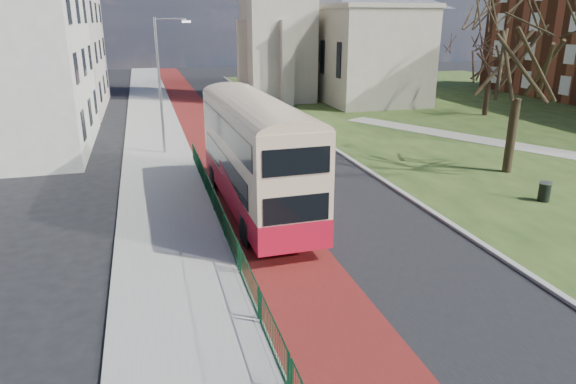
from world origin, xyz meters
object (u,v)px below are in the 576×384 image
object	(u,v)px
bus	(255,150)
litter_bin	(544,192)
winter_tree_near	(525,36)
winter_tree_far	(492,53)
streetlamp	(162,79)

from	to	relation	value
bus	litter_bin	size ratio (longest dim) A/B	12.68
litter_bin	winter_tree_near	bearing A→B (deg)	71.18
winter_tree_far	litter_bin	bearing A→B (deg)	-119.41
winter_tree_near	litter_bin	world-z (taller)	winter_tree_near
bus	winter_tree_far	distance (m)	30.38
winter_tree_near	winter_tree_far	xyz separation A→B (m)	(9.90, 15.75, -1.87)
winter_tree_far	streetlamp	bearing A→B (deg)	-166.69
litter_bin	bus	bearing A→B (deg)	169.29
bus	streetlamp	bearing A→B (deg)	104.34
winter_tree_near	bus	bearing A→B (deg)	-171.69
bus	winter_tree_near	xyz separation A→B (m)	(14.53, 2.12, 4.48)
streetlamp	litter_bin	size ratio (longest dim) A/B	8.84
litter_bin	streetlamp	bearing A→B (deg)	139.54
winter_tree_near	litter_bin	bearing A→B (deg)	-108.82
winter_tree_near	winter_tree_far	distance (m)	18.70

